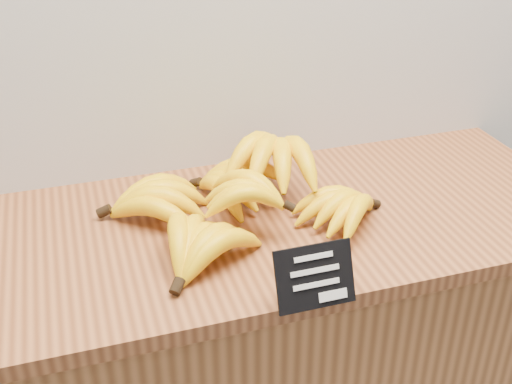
{
  "coord_description": "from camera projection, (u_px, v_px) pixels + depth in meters",
  "views": [
    {
      "loc": [
        -0.35,
        1.74,
        1.59
      ],
      "look_at": [
        -0.06,
        2.7,
        1.02
      ],
      "focal_mm": 45.0,
      "sensor_mm": 36.0,
      "label": 1
    }
  ],
  "objects": [
    {
      "name": "chalkboard_sign",
      "position": [
        315.0,
        277.0,
        1.0
      ],
      "size": [
        0.13,
        0.04,
        0.1
      ],
      "primitive_type": "cube",
      "rotation": [
        -0.39,
        0.0,
        0.0
      ],
      "color": "black",
      "rests_on": "counter_top"
    },
    {
      "name": "counter_top",
      "position": [
        248.0,
        227.0,
        1.25
      ],
      "size": [
        1.37,
        0.54,
        0.03
      ],
      "primitive_type": "cube",
      "color": "#98572F",
      "rests_on": "counter"
    },
    {
      "name": "banana_pile",
      "position": [
        239.0,
        195.0,
        1.22
      ],
      "size": [
        0.53,
        0.39,
        0.13
      ],
      "color": "yellow",
      "rests_on": "counter_top"
    }
  ]
}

